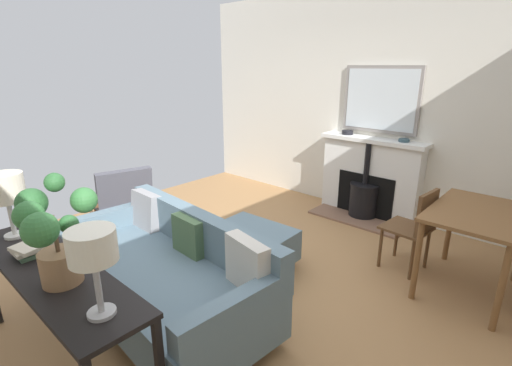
% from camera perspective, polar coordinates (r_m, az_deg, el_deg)
% --- Properties ---
extents(ground_plane, '(5.03, 5.29, 0.01)m').
position_cam_1_polar(ground_plane, '(3.67, -4.38, -14.15)').
color(ground_plane, '#A87A4C').
extents(wall_left, '(0.12, 5.29, 2.88)m').
position_cam_1_polar(wall_left, '(5.20, 16.10, 11.61)').
color(wall_left, silver).
rests_on(wall_left, ground).
extents(fireplace, '(0.62, 1.36, 1.04)m').
position_cam_1_polar(fireplace, '(5.08, 16.88, 0.10)').
color(fireplace, brown).
rests_on(fireplace, ground).
extents(mirror_over_mantel, '(0.04, 0.98, 0.82)m').
position_cam_1_polar(mirror_over_mantel, '(4.99, 18.61, 12.04)').
color(mirror_over_mantel, gray).
extents(mantel_bowl_near, '(0.15, 0.15, 0.05)m').
position_cam_1_polar(mantel_bowl_near, '(5.13, 13.85, 7.59)').
color(mantel_bowl_near, black).
rests_on(mantel_bowl_near, fireplace).
extents(mantel_bowl_far, '(0.13, 0.13, 0.04)m').
position_cam_1_polar(mantel_bowl_far, '(4.83, 21.78, 6.14)').
color(mantel_bowl_far, '#334C56').
rests_on(mantel_bowl_far, fireplace).
extents(sofa, '(1.07, 2.04, 0.81)m').
position_cam_1_polar(sofa, '(3.13, -13.63, -13.37)').
color(sofa, '#B2B2B7').
rests_on(sofa, ground).
extents(ottoman, '(0.68, 0.80, 0.40)m').
position_cam_1_polar(ottoman, '(3.69, -0.84, -9.48)').
color(ottoman, '#B2B2B7').
rests_on(ottoman, ground).
extents(armchair_accent, '(0.79, 0.73, 0.83)m').
position_cam_1_polar(armchair_accent, '(4.59, -19.77, -1.98)').
color(armchair_accent, brown).
rests_on(armchair_accent, ground).
extents(console_table, '(0.42, 1.76, 0.74)m').
position_cam_1_polar(console_table, '(2.69, -28.72, -12.82)').
color(console_table, black).
rests_on(console_table, ground).
extents(table_lamp_near_end, '(0.25, 0.25, 0.47)m').
position_cam_1_polar(table_lamp_near_end, '(3.12, -34.07, -0.86)').
color(table_lamp_near_end, white).
rests_on(table_lamp_near_end, console_table).
extents(table_lamp_far_end, '(0.23, 0.23, 0.46)m').
position_cam_1_polar(table_lamp_far_end, '(1.94, -23.80, -9.42)').
color(table_lamp_far_end, '#B2B2B7').
rests_on(table_lamp_far_end, console_table).
extents(potted_plant, '(0.48, 0.49, 0.62)m').
position_cam_1_polar(potted_plant, '(2.32, -28.85, -6.37)').
color(potted_plant, '#99704C').
rests_on(potted_plant, console_table).
extents(book_stack, '(0.27, 0.23, 0.07)m').
position_cam_1_polar(book_stack, '(2.87, -30.96, -8.62)').
color(book_stack, '#4C7056').
rests_on(book_stack, console_table).
extents(dining_table, '(1.02, 0.71, 0.76)m').
position_cam_1_polar(dining_table, '(3.68, 30.81, -5.33)').
color(dining_table, brown).
rests_on(dining_table, ground).
extents(dining_chair_near_fireplace, '(0.44, 0.44, 0.83)m').
position_cam_1_polar(dining_chair_near_fireplace, '(3.84, 23.28, -5.83)').
color(dining_chair_near_fireplace, brown).
rests_on(dining_chair_near_fireplace, ground).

